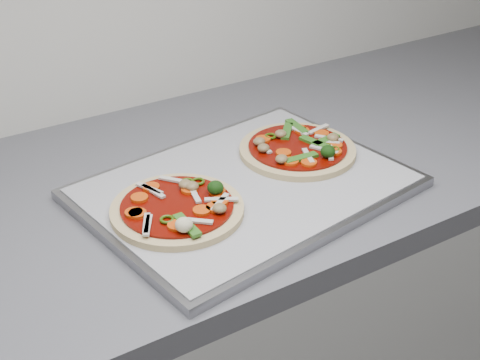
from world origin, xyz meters
TOP-DOWN VIEW (x-y plane):
  - base_cabinet at (0.00, 1.30)m, footprint 3.60×0.60m
  - countertop at (0.00, 1.30)m, footprint 3.60×0.60m
  - baking_tray at (-0.42, 1.22)m, footprint 0.52×0.41m
  - parchment at (-0.42, 1.22)m, footprint 0.49×0.39m
  - pizza_left at (-0.54, 1.19)m, footprint 0.20×0.20m
  - pizza_right at (-0.30, 1.25)m, footprint 0.24×0.24m

SIDE VIEW (x-z plane):
  - base_cabinet at x=0.00m, z-range 0.00..0.86m
  - countertop at x=0.00m, z-range 0.86..0.90m
  - baking_tray at x=-0.42m, z-range 0.90..0.92m
  - parchment at x=-0.42m, z-range 0.92..0.92m
  - pizza_left at x=-0.54m, z-range 0.91..0.94m
  - pizza_right at x=-0.30m, z-range 0.91..0.94m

